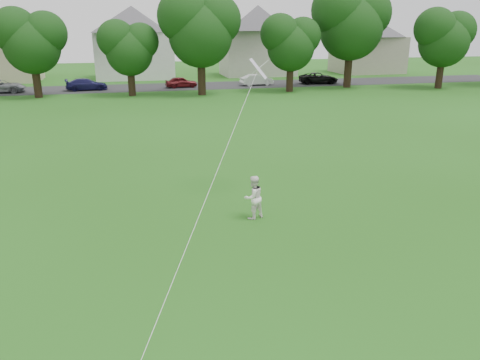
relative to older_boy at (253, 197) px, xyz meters
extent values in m
plane|color=#204F12|center=(-2.79, -4.57, -0.76)|extent=(160.00, 160.00, 0.00)
cube|color=#2D2D30|center=(-2.79, 37.43, -0.76)|extent=(90.00, 7.00, 0.01)
imported|color=white|center=(0.00, 0.00, 0.00)|extent=(0.91, 0.82, 1.53)
plane|color=white|center=(0.88, 2.73, 4.05)|extent=(0.90, 1.08, 0.72)
cylinder|color=white|center=(-1.77, -2.88, 1.95)|extent=(0.01, 0.01, 13.10)
cylinder|color=black|center=(-11.97, 32.23, 0.79)|extent=(0.71, 0.71, 3.10)
cylinder|color=black|center=(-3.51, 31.44, 0.58)|extent=(0.67, 0.67, 2.69)
cylinder|color=black|center=(3.03, 30.48, 1.10)|extent=(0.76, 0.76, 3.72)
cylinder|color=black|center=(12.00, 30.77, 0.69)|extent=(0.69, 0.69, 2.91)
cylinder|color=black|center=(19.15, 32.57, 1.29)|extent=(0.79, 0.79, 4.10)
cylinder|color=black|center=(28.29, 29.65, 0.82)|extent=(0.71, 0.71, 3.17)
imported|color=gray|center=(-16.12, 36.43, -0.12)|extent=(4.69, 2.38, 1.27)
imported|color=#181749|center=(-7.99, 36.43, -0.15)|extent=(4.29, 2.11, 1.20)
imported|color=maroon|center=(1.73, 36.43, -0.18)|extent=(3.47, 1.61, 1.15)
imported|color=silver|center=(10.10, 36.43, -0.15)|extent=(3.75, 1.63, 1.20)
imported|color=black|center=(17.46, 36.43, -0.14)|extent=(4.61, 2.49, 1.23)
cube|color=white|center=(-2.79, 47.43, 2.02)|extent=(9.35, 7.11, 5.58)
pyramid|color=#4D4A4F|center=(-2.79, 47.43, 7.88)|extent=(13.49, 13.49, 3.07)
cube|color=beige|center=(13.21, 47.43, 2.10)|extent=(9.19, 6.44, 5.72)
pyramid|color=#4D4A4F|center=(13.21, 47.43, 8.10)|extent=(13.26, 13.26, 3.15)
cube|color=#AAA28D|center=(29.21, 47.43, 1.67)|extent=(8.66, 7.07, 4.87)
pyramid|color=#4D4A4F|center=(29.21, 47.43, 6.78)|extent=(12.49, 12.49, 2.68)
camera|label=1|loc=(-3.91, -14.45, 5.58)|focal=35.00mm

